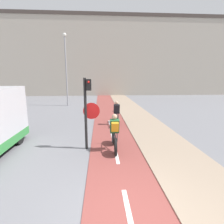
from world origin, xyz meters
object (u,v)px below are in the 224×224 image
object	(u,v)px
street_lamp_far	(66,63)
cyclist_near	(115,133)
traffic_light_pole	(88,106)
cyclist_far	(117,114)

from	to	relation	value
street_lamp_far	cyclist_near	bearing A→B (deg)	-71.25
cyclist_near	traffic_light_pole	bearing A→B (deg)	168.66
traffic_light_pole	street_lamp_far	xyz separation A→B (m)	(-2.89, 11.45, 2.54)
traffic_light_pole	cyclist_near	world-z (taller)	traffic_light_pole
cyclist_near	cyclist_far	distance (m)	3.87
street_lamp_far	cyclist_far	world-z (taller)	street_lamp_far
cyclist_near	street_lamp_far	bearing A→B (deg)	108.75
traffic_light_pole	cyclist_near	distance (m)	1.55
street_lamp_far	cyclist_far	xyz separation A→B (m)	(4.40, -7.82, -3.68)
traffic_light_pole	cyclist_far	bearing A→B (deg)	67.39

